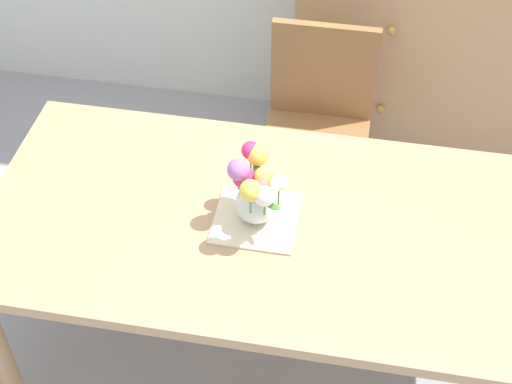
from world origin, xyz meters
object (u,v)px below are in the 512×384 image
(chair_far, at_px, (318,121))
(flower_vase, at_px, (255,189))
(dresser, at_px, (455,63))
(dining_table, at_px, (275,240))

(chair_far, distance_m, flower_vase, 0.88)
(dresser, distance_m, flower_vase, 1.53)
(chair_far, distance_m, dresser, 0.77)
(dining_table, relative_size, flower_vase, 7.75)
(dining_table, height_order, dresser, dresser)
(dining_table, distance_m, flower_vase, 0.22)
(dining_table, relative_size, dresser, 1.32)
(dresser, height_order, flower_vase, dresser)
(flower_vase, bearing_deg, chair_far, 82.00)
(flower_vase, bearing_deg, dining_table, -2.05)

